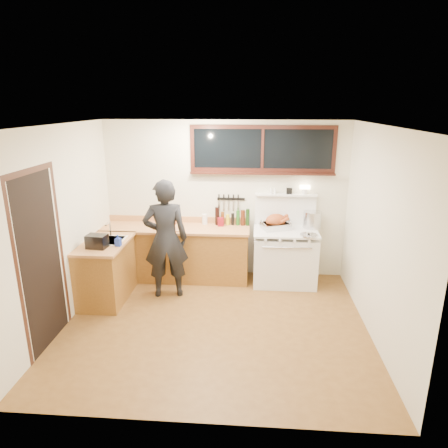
# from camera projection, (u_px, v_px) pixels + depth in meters

# --- Properties ---
(ground_plane) EXTENTS (4.00, 3.50, 0.02)m
(ground_plane) POSITION_uv_depth(u_px,v_px,m) (216.00, 324.00, 5.37)
(ground_plane) COLOR brown
(room_shell) EXTENTS (4.10, 3.60, 2.65)m
(room_shell) POSITION_uv_depth(u_px,v_px,m) (215.00, 205.00, 4.89)
(room_shell) COLOR beige
(room_shell) RESTS_ON ground
(counter_back) EXTENTS (2.44, 0.64, 1.00)m
(counter_back) POSITION_uv_depth(u_px,v_px,m) (176.00, 252.00, 6.68)
(counter_back) COLOR brown
(counter_back) RESTS_ON ground
(counter_left) EXTENTS (0.64, 1.09, 0.90)m
(counter_left) POSITION_uv_depth(u_px,v_px,m) (106.00, 270.00, 5.96)
(counter_left) COLOR brown
(counter_left) RESTS_ON ground
(sink_unit) EXTENTS (0.50, 0.45, 0.37)m
(sink_unit) POSITION_uv_depth(u_px,v_px,m) (107.00, 244.00, 5.92)
(sink_unit) COLOR white
(sink_unit) RESTS_ON counter_left
(vintage_stove) EXTENTS (1.02, 0.74, 1.58)m
(vintage_stove) POSITION_uv_depth(u_px,v_px,m) (285.00, 255.00, 6.51)
(vintage_stove) COLOR white
(vintage_stove) RESTS_ON ground
(back_window) EXTENTS (2.32, 0.13, 0.77)m
(back_window) POSITION_uv_depth(u_px,v_px,m) (262.00, 154.00, 6.37)
(back_window) COLOR black
(back_window) RESTS_ON room_shell
(left_doorway) EXTENTS (0.02, 1.04, 2.17)m
(left_doorway) POSITION_uv_depth(u_px,v_px,m) (42.00, 260.00, 4.67)
(left_doorway) COLOR black
(left_doorway) RESTS_ON ground
(knife_strip) EXTENTS (0.46, 0.03, 0.28)m
(knife_strip) POSITION_uv_depth(u_px,v_px,m) (230.00, 200.00, 6.64)
(knife_strip) COLOR black
(knife_strip) RESTS_ON room_shell
(man) EXTENTS (0.73, 0.55, 1.81)m
(man) POSITION_uv_depth(u_px,v_px,m) (166.00, 239.00, 5.94)
(man) COLOR black
(man) RESTS_ON ground
(soap_bottle) EXTENTS (0.08, 0.08, 0.17)m
(soap_bottle) POSITION_uv_depth(u_px,v_px,m) (118.00, 240.00, 5.65)
(soap_bottle) COLOR #233FB1
(soap_bottle) RESTS_ON counter_left
(toaster) EXTENTS (0.29, 0.22, 0.19)m
(toaster) POSITION_uv_depth(u_px,v_px,m) (97.00, 241.00, 5.58)
(toaster) COLOR black
(toaster) RESTS_ON counter_left
(cutting_board) EXTENTS (0.52, 0.46, 0.14)m
(cutting_board) POSITION_uv_depth(u_px,v_px,m) (168.00, 227.00, 6.38)
(cutting_board) COLOR tan
(cutting_board) RESTS_ON counter_back
(roast_turkey) EXTENTS (0.52, 0.45, 0.25)m
(roast_turkey) POSITION_uv_depth(u_px,v_px,m) (276.00, 223.00, 6.43)
(roast_turkey) COLOR silver
(roast_turkey) RESTS_ON vintage_stove
(stockpot) EXTENTS (0.31, 0.31, 0.27)m
(stockpot) POSITION_uv_depth(u_px,v_px,m) (312.00, 220.00, 6.47)
(stockpot) COLOR silver
(stockpot) RESTS_ON vintage_stove
(saucepan) EXTENTS (0.19, 0.29, 0.12)m
(saucepan) POSITION_uv_depth(u_px,v_px,m) (285.00, 221.00, 6.64)
(saucepan) COLOR silver
(saucepan) RESTS_ON vintage_stove
(pot_lid) EXTENTS (0.27, 0.27, 0.04)m
(pot_lid) POSITION_uv_depth(u_px,v_px,m) (309.00, 235.00, 6.10)
(pot_lid) COLOR silver
(pot_lid) RESTS_ON vintage_stove
(coffee_tin) EXTENTS (0.11, 0.09, 0.14)m
(coffee_tin) POSITION_uv_depth(u_px,v_px,m) (221.00, 222.00, 6.58)
(coffee_tin) COLOR maroon
(coffee_tin) RESTS_ON counter_back
(pitcher) EXTENTS (0.12, 0.12, 0.17)m
(pitcher) POSITION_uv_depth(u_px,v_px,m) (205.00, 219.00, 6.68)
(pitcher) COLOR white
(pitcher) RESTS_ON counter_back
(bottle_cluster) EXTENTS (0.58, 0.07, 0.30)m
(bottle_cluster) POSITION_uv_depth(u_px,v_px,m) (233.00, 218.00, 6.62)
(bottle_cluster) COLOR black
(bottle_cluster) RESTS_ON counter_back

